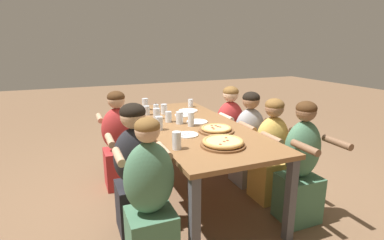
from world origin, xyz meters
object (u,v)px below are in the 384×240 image
(drinking_glass_f, at_px, (159,124))
(drinking_glass_g, at_px, (168,117))
(pizza_board_main, at_px, (223,143))
(diner_far_midright, at_px, (271,155))
(drinking_glass_h, at_px, (164,110))
(drinking_glass_i, at_px, (177,140))
(empty_plate_d, at_px, (187,135))
(diner_far_center, at_px, (249,142))
(pizza_board_second, at_px, (216,129))
(diner_far_right, at_px, (301,169))
(drinking_glass_c, at_px, (147,111))
(diner_far_midleft, at_px, (230,131))
(diner_near_midleft, at_px, (119,144))
(drinking_glass_a, at_px, (191,104))
(drinking_glass_j, at_px, (180,118))
(diner_near_midright, at_px, (136,173))
(diner_near_right, at_px, (150,202))
(drinking_glass_e, at_px, (145,105))
(empty_plate_c, at_px, (197,122))
(drinking_glass_b, at_px, (157,114))
(empty_plate_a, at_px, (188,111))
(cocktail_glass_blue, at_px, (156,109))
(drinking_glass_d, at_px, (191,120))

(drinking_glass_f, height_order, drinking_glass_g, drinking_glass_f)
(pizza_board_main, bearing_deg, drinking_glass_g, -168.96)
(diner_far_midright, bearing_deg, drinking_glass_h, -50.86)
(drinking_glass_h, xyz_separation_m, drinking_glass_i, (1.23, -0.27, 0.02))
(empty_plate_d, height_order, diner_far_center, diner_far_center)
(pizza_board_second, distance_m, diner_far_right, 0.85)
(drinking_glass_c, distance_m, diner_far_midleft, 1.11)
(diner_near_midleft, distance_m, diner_far_midleft, 1.41)
(drinking_glass_a, height_order, diner_far_right, diner_far_right)
(drinking_glass_j, bearing_deg, drinking_glass_c, -156.46)
(drinking_glass_a, distance_m, drinking_glass_g, 0.81)
(diner_near_midright, bearing_deg, diner_near_right, -90.00)
(diner_near_midleft, height_order, diner_near_right, diner_near_right)
(drinking_glass_f, xyz_separation_m, diner_near_midright, (0.39, -0.33, -0.30))
(drinking_glass_e, bearing_deg, drinking_glass_g, 7.29)
(drinking_glass_a, xyz_separation_m, diner_near_right, (1.75, -1.02, -0.31))
(empty_plate_c, xyz_separation_m, diner_far_right, (0.94, 0.62, -0.27))
(pizza_board_second, distance_m, diner_far_midleft, 1.01)
(drinking_glass_b, bearing_deg, empty_plate_a, 115.72)
(diner_near_midleft, height_order, diner_far_center, diner_near_midleft)
(diner_near_midleft, bearing_deg, drinking_glass_h, 12.01)
(empty_plate_a, height_order, diner_far_right, diner_far_right)
(pizza_board_main, bearing_deg, diner_far_midright, 110.92)
(drinking_glass_b, bearing_deg, pizza_board_main, 13.26)
(cocktail_glass_blue, relative_size, drinking_glass_a, 1.12)
(drinking_glass_h, bearing_deg, drinking_glass_e, -153.32)
(diner_far_midright, bearing_deg, empty_plate_c, -39.34)
(drinking_glass_g, height_order, diner_far_midright, diner_far_midright)
(diner_near_right, bearing_deg, drinking_glass_h, 69.09)
(drinking_glass_i, bearing_deg, drinking_glass_h, 167.59)
(pizza_board_second, xyz_separation_m, drinking_glass_g, (-0.53, -0.32, 0.03))
(diner_far_right, bearing_deg, pizza_board_main, -11.92)
(empty_plate_c, distance_m, diner_far_midleft, 0.78)
(drinking_glass_e, relative_size, drinking_glass_h, 1.24)
(drinking_glass_d, bearing_deg, diner_far_right, 41.95)
(drinking_glass_j, relative_size, diner_near_right, 0.11)
(drinking_glass_e, relative_size, diner_far_midleft, 0.14)
(cocktail_glass_blue, bearing_deg, drinking_glass_d, 11.58)
(drinking_glass_f, xyz_separation_m, drinking_glass_g, (-0.26, 0.18, -0.01))
(drinking_glass_c, height_order, drinking_glass_i, drinking_glass_i)
(pizza_board_second, bearing_deg, diner_near_midright, -81.91)
(diner_far_right, height_order, diner_near_midright, diner_near_midright)
(pizza_board_main, distance_m, diner_far_right, 0.79)
(cocktail_glass_blue, relative_size, drinking_glass_e, 0.80)
(cocktail_glass_blue, height_order, diner_far_midright, diner_far_midright)
(pizza_board_main, xyz_separation_m, diner_far_midright, (-0.28, 0.72, -0.31))
(drinking_glass_f, height_order, diner_far_midright, diner_far_midright)
(cocktail_glass_blue, height_order, drinking_glass_g, cocktail_glass_blue)
(empty_plate_d, distance_m, drinking_glass_i, 0.39)
(empty_plate_c, height_order, diner_near_midright, diner_near_midright)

